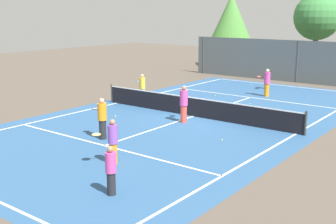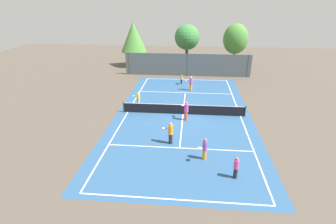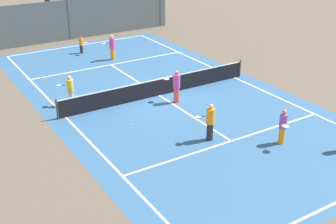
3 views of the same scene
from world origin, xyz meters
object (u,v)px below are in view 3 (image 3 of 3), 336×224
tennis_ball_8 (130,125)px  tennis_ball_9 (239,99)px  player_3 (112,47)px  tennis_ball_2 (136,70)px  player_1 (176,86)px  player_6 (70,90)px  tennis_ball_0 (168,81)px  tennis_ball_5 (59,53)px  tennis_ball_6 (130,73)px  player_0 (81,44)px  player_4 (210,122)px  ball_crate (161,82)px  tennis_ball_4 (31,58)px  tennis_ball_1 (75,95)px  tennis_ball_7 (88,74)px  tennis_ball_3 (104,83)px  player_2 (283,126)px

tennis_ball_8 → tennis_ball_9: size_ratio=1.00×
player_3 → tennis_ball_2: bearing=-83.4°
player_1 → tennis_ball_9: player_1 is taller
player_6 → tennis_ball_0: player_6 is taller
tennis_ball_5 → tennis_ball_6: bearing=-69.2°
player_0 → player_4: bearing=-90.4°
player_4 → ball_crate: player_4 is taller
tennis_ball_2 → tennis_ball_8: same height
player_3 → tennis_ball_4: 5.87m
player_4 → tennis_ball_8: size_ratio=26.86×
tennis_ball_1 → tennis_ball_7: 3.63m
player_1 → tennis_ball_3: player_1 is taller
tennis_ball_3 → tennis_ball_5: bearing=92.3°
player_0 → tennis_ball_8: size_ratio=19.32×
tennis_ball_1 → tennis_ball_2: bearing=21.8°
tennis_ball_5 → tennis_ball_6: same height
player_0 → player_6: (-4.05, -8.61, 0.19)m
tennis_ball_0 → tennis_ball_1: bearing=172.0°
player_4 → player_6: 8.13m
player_4 → tennis_ball_9: (4.19, 2.83, -0.88)m
tennis_ball_3 → tennis_ball_4: (-2.37, 7.23, 0.00)m
player_2 → tennis_ball_2: 12.26m
tennis_ball_8 → player_2: bearing=-46.3°
player_0 → player_3: (1.26, -2.59, 0.25)m
tennis_ball_2 → tennis_ball_5: 6.97m
tennis_ball_8 → tennis_ball_1: bearing=100.5°
player_6 → tennis_ball_6: bearing=29.2°
tennis_ball_2 → ball_crate: bearing=-89.8°
player_0 → tennis_ball_2: player_0 is taller
ball_crate → tennis_ball_3: 3.42m
player_0 → tennis_ball_1: (-3.44, -7.51, -0.63)m
tennis_ball_7 → tennis_ball_9: same height
player_2 → player_4: 3.22m
player_3 → ball_crate: player_3 is taller
player_1 → tennis_ball_2: size_ratio=27.57×
tennis_ball_2 → tennis_ball_7: (-2.96, 0.97, 0.00)m
tennis_ball_7 → tennis_ball_9: (5.43, -8.37, 0.00)m
tennis_ball_5 → tennis_ball_3: bearing=-87.7°
player_2 → tennis_ball_4: (-6.02, 18.29, -0.81)m
tennis_ball_2 → tennis_ball_5: (-3.12, 6.23, 0.00)m
player_6 → tennis_ball_4: (0.46, 9.20, -0.82)m
tennis_ball_0 → tennis_ball_4: bearing=123.2°
tennis_ball_5 → tennis_ball_8: same height
player_2 → player_3: 15.15m
player_1 → player_2: player_1 is taller
tennis_ball_7 → tennis_ball_8: (-1.14, -8.01, 0.00)m
player_1 → tennis_ball_1: size_ratio=27.57×
tennis_ball_5 → tennis_ball_7: same height
tennis_ball_6 → tennis_ball_8: size_ratio=1.00×
tennis_ball_0 → tennis_ball_6: bearing=117.2°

